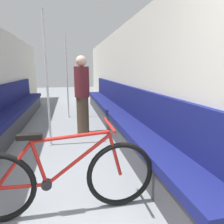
{
  "coord_description": "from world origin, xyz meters",
  "views": [
    {
      "loc": [
        0.13,
        -0.4,
        1.31
      ],
      "look_at": [
        0.8,
        2.71,
        0.63
      ],
      "focal_mm": 32.0,
      "sensor_mm": 36.0,
      "label": 1
    }
  ],
  "objects_px": {
    "bicycle": "(62,179)",
    "bench_seat_row_right": "(116,114)",
    "passenger_standing": "(82,95)",
    "grab_pole_far": "(47,83)",
    "grab_pole_near": "(67,78)",
    "bench_seat_row_left": "(6,120)"
  },
  "relations": [
    {
      "from": "bicycle",
      "to": "grab_pole_near",
      "type": "xyz_separation_m",
      "value": [
        0.06,
        3.88,
        0.74
      ]
    },
    {
      "from": "bench_seat_row_right",
      "to": "grab_pole_far",
      "type": "xyz_separation_m",
      "value": [
        -1.36,
        -0.78,
        0.77
      ]
    },
    {
      "from": "bench_seat_row_right",
      "to": "grab_pole_far",
      "type": "height_order",
      "value": "grab_pole_far"
    },
    {
      "from": "bicycle",
      "to": "grab_pole_near",
      "type": "relative_size",
      "value": 0.77
    },
    {
      "from": "bench_seat_row_left",
      "to": "bicycle",
      "type": "relative_size",
      "value": 3.94
    },
    {
      "from": "bench_seat_row_right",
      "to": "grab_pole_near",
      "type": "relative_size",
      "value": 3.05
    },
    {
      "from": "bench_seat_row_left",
      "to": "grab_pole_far",
      "type": "bearing_deg",
      "value": -40.2
    },
    {
      "from": "passenger_standing",
      "to": "bench_seat_row_left",
      "type": "bearing_deg",
      "value": 78.41
    },
    {
      "from": "bicycle",
      "to": "bench_seat_row_right",
      "type": "bearing_deg",
      "value": 71.48
    },
    {
      "from": "bicycle",
      "to": "passenger_standing",
      "type": "xyz_separation_m",
      "value": [
        0.36,
        2.36,
        0.46
      ]
    },
    {
      "from": "bicycle",
      "to": "passenger_standing",
      "type": "bearing_deg",
      "value": 86.21
    },
    {
      "from": "bicycle",
      "to": "grab_pole_near",
      "type": "distance_m",
      "value": 3.95
    },
    {
      "from": "bicycle",
      "to": "grab_pole_far",
      "type": "height_order",
      "value": "grab_pole_far"
    },
    {
      "from": "bench_seat_row_right",
      "to": "bicycle",
      "type": "relative_size",
      "value": 3.94
    },
    {
      "from": "passenger_standing",
      "to": "bicycle",
      "type": "bearing_deg",
      "value": 168.19
    },
    {
      "from": "bench_seat_row_right",
      "to": "bicycle",
      "type": "distance_m",
      "value": 2.81
    },
    {
      "from": "bench_seat_row_left",
      "to": "passenger_standing",
      "type": "distance_m",
      "value": 1.62
    },
    {
      "from": "bicycle",
      "to": "grab_pole_far",
      "type": "distance_m",
      "value": 1.97
    },
    {
      "from": "grab_pole_near",
      "to": "grab_pole_far",
      "type": "distance_m",
      "value": 2.1
    },
    {
      "from": "grab_pole_near",
      "to": "bench_seat_row_right",
      "type": "bearing_deg",
      "value": -51.12
    },
    {
      "from": "bench_seat_row_right",
      "to": "passenger_standing",
      "type": "relative_size",
      "value": 4.33
    },
    {
      "from": "grab_pole_far",
      "to": "passenger_standing",
      "type": "distance_m",
      "value": 0.87
    }
  ]
}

